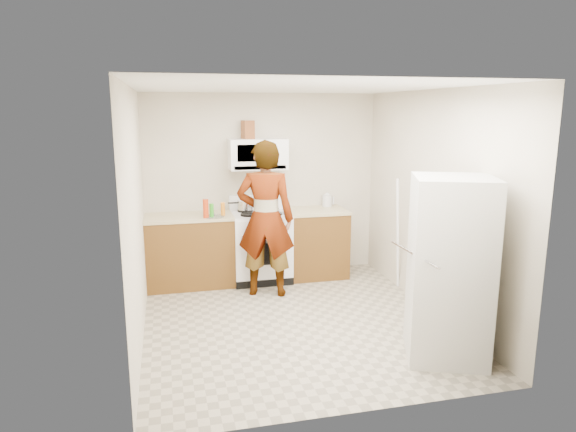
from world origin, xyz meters
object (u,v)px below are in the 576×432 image
object	(u,v)px
fridge	(449,269)
kettle	(327,201)
gas_range	(260,245)
microwave	(258,154)
saucepan	(245,205)
person	(266,219)

from	to	relation	value
fridge	kettle	distance (m)	2.80
gas_range	microwave	world-z (taller)	microwave
fridge	saucepan	world-z (taller)	fridge
microwave	person	distance (m)	1.01
gas_range	person	world-z (taller)	person
person	saucepan	world-z (taller)	person
gas_range	microwave	size ratio (longest dim) A/B	1.49
microwave	kettle	world-z (taller)	microwave
fridge	person	bearing A→B (deg)	144.66
microwave	saucepan	bearing A→B (deg)	172.19
person	fridge	size ratio (longest dim) A/B	1.14
person	microwave	bearing A→B (deg)	-75.79
fridge	saucepan	distance (m)	3.10
kettle	saucepan	size ratio (longest dim) A/B	0.76
person	fridge	world-z (taller)	person
person	fridge	xyz separation A→B (m)	(1.32, -2.01, -0.12)
microwave	fridge	size ratio (longest dim) A/B	0.45
gas_range	kettle	bearing A→B (deg)	11.49
microwave	fridge	world-z (taller)	microwave
kettle	saucepan	bearing A→B (deg)	177.78
kettle	person	bearing A→B (deg)	-148.14
kettle	saucepan	distance (m)	1.18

